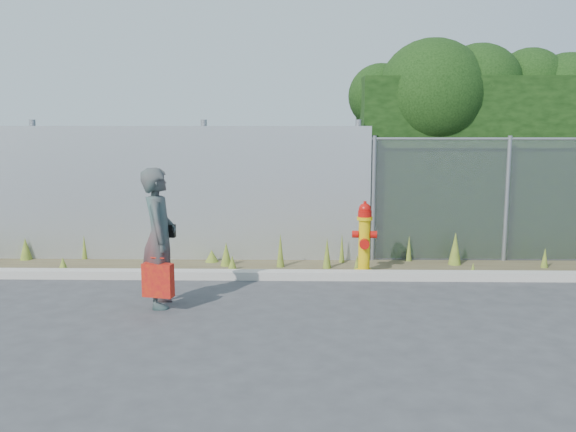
% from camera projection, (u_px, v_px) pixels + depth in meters
% --- Properties ---
extents(ground, '(80.00, 80.00, 0.00)m').
position_uv_depth(ground, '(311.00, 318.00, 7.60)').
color(ground, '#39393C').
rests_on(ground, ground).
extents(curb, '(16.00, 0.22, 0.12)m').
position_uv_depth(curb, '(309.00, 275.00, 9.37)').
color(curb, '#AAA49A').
rests_on(curb, ground).
extents(weed_strip, '(16.00, 1.31, 0.54)m').
position_uv_depth(weed_strip, '(277.00, 260.00, 10.04)').
color(weed_strip, '#4C422B').
rests_on(weed_strip, ground).
extents(corrugated_fence, '(8.50, 0.21, 2.30)m').
position_uv_depth(corrugated_fence, '(110.00, 194.00, 10.46)').
color(corrugated_fence, '#B8BCC0').
rests_on(corrugated_fence, ground).
extents(chainlink_fence, '(6.50, 0.07, 2.05)m').
position_uv_depth(chainlink_fence, '(572.00, 199.00, 10.31)').
color(chainlink_fence, gray).
rests_on(chainlink_fence, ground).
extents(hedge, '(7.49, 2.12, 3.66)m').
position_uv_depth(hedge, '(562.00, 136.00, 11.14)').
color(hedge, black).
rests_on(hedge, ground).
extents(fire_hydrant, '(0.37, 0.33, 1.11)m').
position_uv_depth(fire_hydrant, '(364.00, 239.00, 9.61)').
color(fire_hydrant, gold).
rests_on(fire_hydrant, ground).
extents(woman, '(0.50, 0.69, 1.74)m').
position_uv_depth(woman, '(159.00, 238.00, 7.96)').
color(woman, '#106862').
rests_on(woman, ground).
extents(red_tote_bag, '(0.37, 0.14, 0.49)m').
position_uv_depth(red_tote_bag, '(158.00, 280.00, 7.80)').
color(red_tote_bag, '#A50914').
extents(black_shoulder_bag, '(0.21, 0.09, 0.16)m').
position_uv_depth(black_shoulder_bag, '(167.00, 231.00, 8.07)').
color(black_shoulder_bag, black).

